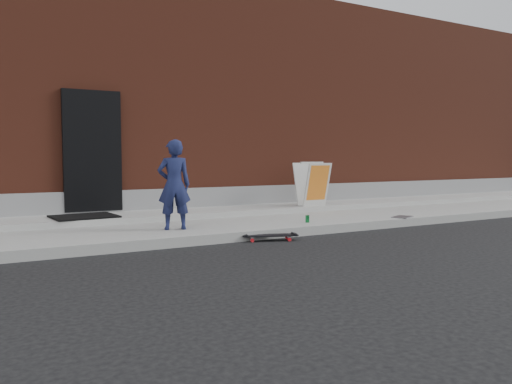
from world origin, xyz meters
TOP-DOWN VIEW (x-y plane):
  - ground at (0.00, 0.00)m, footprint 80.00×80.00m
  - sidewalk at (0.00, 1.50)m, footprint 20.00×3.00m
  - apron at (0.00, 2.40)m, footprint 20.00×1.20m
  - building at (-0.00, 6.99)m, footprint 20.00×8.10m
  - child at (-1.79, 0.76)m, footprint 0.57×0.44m
  - skateboard at (-0.56, -0.12)m, footprint 0.85×0.49m
  - pizza_sign at (1.71, 1.98)m, footprint 0.57×0.67m
  - soda_can at (0.52, 0.44)m, footprint 0.08×0.08m
  - doormat at (-2.90, 2.24)m, footprint 1.12×0.95m
  - utility_plate at (2.54, 0.20)m, footprint 0.51×0.44m

SIDE VIEW (x-z plane):
  - ground at x=0.00m, z-range 0.00..0.00m
  - sidewalk at x=0.00m, z-range 0.00..0.15m
  - skateboard at x=-0.56m, z-range 0.03..0.12m
  - utility_plate at x=2.54m, z-range 0.15..0.16m
  - apron at x=0.00m, z-range 0.15..0.25m
  - soda_can at x=0.52m, z-range 0.15..0.28m
  - doormat at x=-2.90m, z-range 0.25..0.28m
  - pizza_sign at x=1.71m, z-range 0.25..1.19m
  - child at x=-1.79m, z-range 0.15..1.56m
  - building at x=0.00m, z-range 0.00..5.00m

